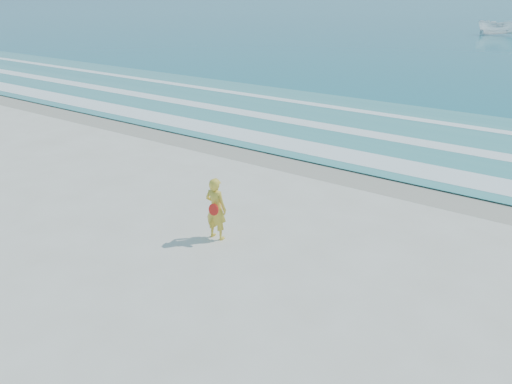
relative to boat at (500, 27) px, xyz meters
The scene contains 8 objects.
ground 58.55m from the boat, 85.50° to the right, with size 400.00×400.00×0.00m, color silver.
wet_sand 49.59m from the boat, 84.68° to the right, with size 400.00×2.40×0.00m, color #B2A893.
shallow 44.61m from the boat, 84.09° to the right, with size 400.00×10.00×0.01m, color #59B7AD.
foam_near 48.29m from the boat, 84.54° to the right, with size 400.00×1.40×0.01m, color white.
foam_mid 45.41m from the boat, 84.19° to the right, with size 400.00×0.90×0.01m, color white.
foam_far 42.13m from the boat, 83.74° to the right, with size 400.00×0.60×0.01m, color white.
boat is the anchor object (origin of this frame).
woman 55.38m from the boat, 85.67° to the right, with size 0.57×0.41×1.50m.
Camera 1 is at (6.27, -4.87, 5.56)m, focal length 35.00 mm.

